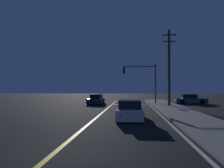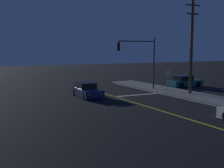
{
  "view_description": "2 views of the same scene",
  "coord_description": "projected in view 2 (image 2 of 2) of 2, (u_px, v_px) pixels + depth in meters",
  "views": [
    {
      "loc": [
        2.59,
        -6.56,
        2.18
      ],
      "look_at": [
        0.29,
        18.22,
        2.68
      ],
      "focal_mm": 33.77,
      "sensor_mm": 36.0,
      "label": 1
    },
    {
      "loc": [
        -12.6,
        -2.29,
        4.39
      ],
      "look_at": [
        -1.04,
        20.02,
        1.41
      ],
      "focal_mm": 46.38,
      "sensor_mm": 36.0,
      "label": 2
    }
  ],
  "objects": [
    {
      "name": "car_parked_curb_teal",
      "position": [
        184.0,
        82.0,
        34.49
      ],
      "size": [
        4.38,
        1.93,
        1.34
      ],
      "rotation": [
        0.0,
        0.0,
        -1.54
      ],
      "color": "#195960",
      "rests_on": "ground"
    },
    {
      "name": "car_distant_tail_navy",
      "position": [
        86.0,
        91.0,
        27.16
      ],
      "size": [
        1.97,
        4.45,
        1.34
      ],
      "rotation": [
        0.0,
        0.0,
        3.11
      ],
      "color": "navy",
      "rests_on": "ground"
    },
    {
      "name": "lane_line_center",
      "position": [
        189.0,
        119.0,
        18.36
      ],
      "size": [
        0.2,
        38.83,
        0.01
      ],
      "primitive_type": "cube",
      "color": "gold",
      "rests_on": "ground"
    },
    {
      "name": "stop_bar",
      "position": [
        139.0,
        95.0,
        28.29
      ],
      "size": [
        5.18,
        0.5,
        0.01
      ],
      "primitive_type": "cube",
      "color": "silver",
      "rests_on": "ground"
    },
    {
      "name": "traffic_signal_near_right",
      "position": [
        141.0,
        55.0,
        30.64
      ],
      "size": [
        4.68,
        0.28,
        5.68
      ],
      "rotation": [
        0.0,
        0.0,
        3.14
      ],
      "color": "#38383D",
      "rests_on": "ground"
    },
    {
      "name": "street_sign_corner",
      "position": [
        167.0,
        78.0,
        29.08
      ],
      "size": [
        0.56,
        0.13,
        2.37
      ],
      "color": "slate",
      "rests_on": "ground"
    },
    {
      "name": "utility_pole_right",
      "position": [
        191.0,
        46.0,
        27.78
      ],
      "size": [
        1.76,
        0.3,
        9.19
      ],
      "color": "#4C3823",
      "rests_on": "ground"
    }
  ]
}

